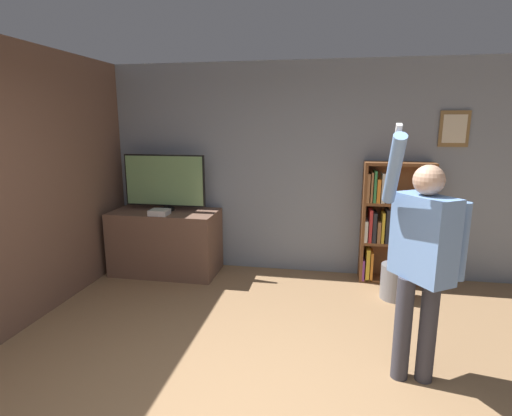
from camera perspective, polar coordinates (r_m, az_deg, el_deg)
name	(u,v)px	position (r m, az deg, el deg)	size (l,w,h in m)	color
wall_back	(287,170)	(5.21, 4.47, 5.49)	(6.60, 0.09, 2.70)	gray
wall_side_brick	(42,183)	(4.61, -28.27, 3.18)	(0.06, 4.72, 2.70)	brown
tv_ledge	(166,242)	(5.39, -12.73, -4.73)	(1.36, 0.68, 0.83)	brown
television	(165,182)	(5.27, -12.92, 3.67)	(1.07, 0.22, 0.72)	black
game_console	(159,212)	(5.08, -13.63, -0.59)	(0.23, 0.20, 0.07)	silver
remote_loose	(162,215)	(5.03, -13.27, -0.96)	(0.07, 0.14, 0.02)	white
bookshelf	(388,222)	(5.16, 18.30, -1.96)	(0.81, 0.28, 1.49)	brown
person	(422,254)	(3.15, 22.65, -6.14)	(0.60, 0.57, 1.95)	#383842
waste_bin	(396,282)	(4.83, 19.36, -9.88)	(0.34, 0.34, 0.39)	gray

